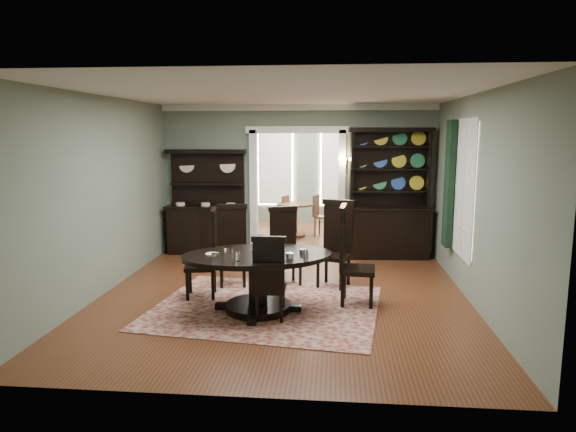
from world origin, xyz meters
name	(u,v)px	position (x,y,z in m)	size (l,w,h in m)	color
room	(283,192)	(0.00, 0.04, 1.58)	(5.51, 6.01, 3.01)	brown
parlor	(305,170)	(0.00, 5.53, 1.52)	(3.51, 3.50, 3.01)	brown
doorway_trim	(297,174)	(0.00, 3.00, 1.62)	(2.08, 0.25, 2.57)	white
right_window	(457,186)	(2.69, 0.93, 1.60)	(0.15, 1.47, 2.12)	white
wall_sconce	(345,161)	(0.95, 2.85, 1.89)	(0.27, 0.21, 0.21)	#C37534
rug	(266,307)	(-0.19, -0.51, 0.01)	(3.09, 2.57, 0.01)	maroon
dining_table	(258,271)	(-0.28, -0.66, 0.57)	(2.32, 2.32, 0.81)	black
centerpiece	(262,248)	(-0.22, -0.62, 0.88)	(1.42, 0.92, 0.23)	white
chair_far_left	(232,243)	(-0.88, 0.62, 0.68)	(0.56, 0.54, 1.30)	black
chair_far_mid	(285,243)	(-0.04, 0.74, 0.66)	(0.60, 0.59, 1.26)	black
chair_far_right	(336,241)	(0.80, 0.71, 0.73)	(0.64, 0.62, 1.38)	black
chair_end_left	(208,251)	(-1.10, -0.11, 0.70)	(0.55, 0.57, 1.34)	black
chair_end_right	(349,253)	(0.98, -0.23, 0.75)	(0.54, 0.57, 1.43)	black
chair_near	(269,277)	(-0.07, -1.04, 0.61)	(0.45, 0.42, 1.15)	black
sideboard	(207,217)	(-1.84, 2.75, 0.74)	(1.61, 0.58, 2.11)	black
welsh_dresser	(389,211)	(1.83, 2.72, 0.92)	(1.66, 0.70, 2.54)	black
parlor_table	(295,215)	(-0.16, 4.53, 0.52)	(0.86, 0.86, 0.80)	#4E2A16
parlor_chair_left	(281,213)	(-0.52, 4.84, 0.50)	(0.44, 0.44, 0.94)	#4E2A16
parlor_chair_right	(320,214)	(0.42, 4.72, 0.52)	(0.46, 0.45, 0.97)	#4E2A16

